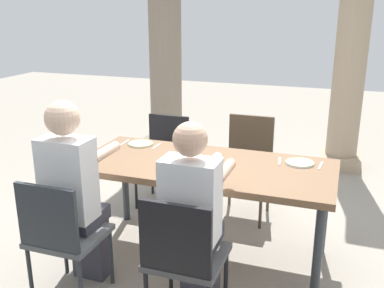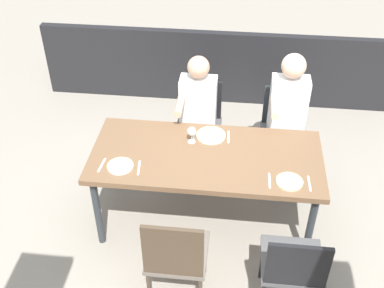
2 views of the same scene
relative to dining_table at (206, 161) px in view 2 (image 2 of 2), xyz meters
name	(u,v)px [view 2 (image 2 of 2)]	position (x,y,z in m)	size (l,w,h in m)	color
ground_plane	(205,220)	(0.00, 0.00, -0.70)	(16.00, 16.00, 0.00)	gray
dining_table	(206,161)	(0.00, 0.00, 0.00)	(1.90, 0.86, 0.77)	brown
chair_west_north	(293,266)	(-0.69, 0.84, -0.19)	(0.44, 0.44, 0.86)	#4F4F50
chair_west_south	(283,126)	(-0.69, -0.85, -0.20)	(0.44, 0.44, 0.87)	#5B5E61
chair_mid_north	(176,254)	(0.14, 0.85, -0.17)	(0.44, 0.44, 0.93)	#6A6158
chair_mid_south	(199,120)	(0.14, -0.85, -0.18)	(0.44, 0.44, 0.89)	#4F4F50
diner_woman_green	(287,118)	(-0.69, -0.67, 0.03)	(0.35, 0.50, 1.34)	#3F3F4C
diner_man_white	(197,117)	(0.14, -0.66, -0.02)	(0.35, 0.49, 1.28)	#3F3F4C
patio_railing	(221,68)	(0.00, -2.06, -0.25)	(4.30, 0.10, 0.90)	black
plate_0	(289,181)	(-0.66, 0.27, 0.08)	(0.21, 0.21, 0.02)	silver
fork_0	(309,184)	(-0.81, 0.27, 0.07)	(0.02, 0.17, 0.01)	silver
spoon_0	(269,181)	(-0.51, 0.27, 0.07)	(0.02, 0.17, 0.01)	silver
plate_1	(211,135)	(-0.02, -0.26, 0.08)	(0.25, 0.25, 0.02)	white
wine_glass_1	(192,132)	(0.14, -0.16, 0.18)	(0.08, 0.08, 0.15)	white
fork_1	(228,137)	(-0.17, -0.26, 0.07)	(0.02, 0.17, 0.01)	silver
spoon_1	(194,135)	(0.13, -0.26, 0.07)	(0.02, 0.17, 0.01)	silver
plate_2	(120,166)	(0.66, 0.23, 0.08)	(0.21, 0.21, 0.02)	white
fork_2	(139,168)	(0.51, 0.23, 0.07)	(0.02, 0.17, 0.01)	silver
spoon_2	(102,165)	(0.81, 0.23, 0.07)	(0.02, 0.17, 0.01)	silver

